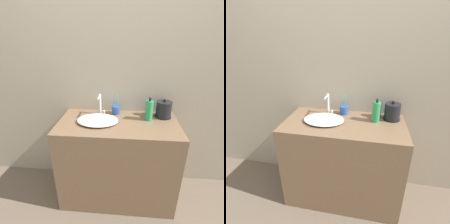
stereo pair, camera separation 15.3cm
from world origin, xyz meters
The scene contains 9 objects.
ground_plane centered at (0.00, 0.00, 0.00)m, with size 12.00×12.00×0.00m, color #6B5B4C.
wall_back centered at (0.00, 0.57, 1.30)m, with size 6.00×0.04×2.60m.
vanity_counter centered at (0.00, 0.28, 0.43)m, with size 1.10×0.55×0.86m.
sink_basin centered at (-0.19, 0.27, 0.88)m, with size 0.37×0.29×0.04m.
faucet centered at (-0.18, 0.43, 0.98)m, with size 0.06×0.14×0.21m.
electric_kettle centered at (0.43, 0.43, 0.93)m, with size 0.15×0.15×0.19m.
toothbrush_cup centered at (-0.03, 0.47, 0.90)m, with size 0.08×0.08×0.21m.
lotion_bottle centered at (0.28, 0.35, 0.95)m, with size 0.07×0.07×0.22m.
shampoo_bottle centered at (0.29, 0.46, 0.92)m, with size 0.07×0.07×0.13m.
Camera 1 is at (0.07, -1.14, 1.58)m, focal length 28.00 mm.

